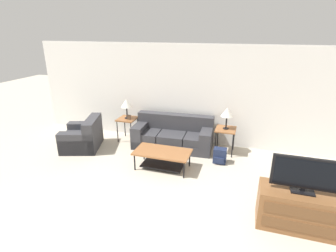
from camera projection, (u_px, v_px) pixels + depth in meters
The scene contains 13 objects.
ground_plane at pixel (102, 252), 3.66m from camera, with size 24.00×24.00×0.00m, color beige.
wall_back at pixel (181, 94), 6.96m from camera, with size 8.43×0.06×2.60m.
couch at pixel (173, 136), 6.85m from camera, with size 2.07×0.96×0.82m.
armchair at pixel (83, 137), 6.80m from camera, with size 1.16×1.24×0.80m.
coffee_table at pixel (162, 156), 5.77m from camera, with size 1.23×0.65×0.41m.
side_table_left at pixel (127, 121), 7.17m from camera, with size 0.49×0.53×0.64m.
side_table_right at pixel (226, 131), 6.42m from camera, with size 0.49×0.53×0.64m.
table_lamp_left at pixel (126, 104), 7.00m from camera, with size 0.30×0.30×0.54m.
table_lamp_right at pixel (227, 112), 6.25m from camera, with size 0.30×0.30×0.54m.
tv_console at pixel (298, 209), 4.04m from camera, with size 1.21×0.55×0.64m.
television at pixel (306, 174), 3.82m from camera, with size 0.96×0.20×0.57m.
backpack at pixel (220, 156), 6.05m from camera, with size 0.29×0.27×0.36m.
picture_frame at pixel (129, 117), 7.02m from camera, with size 0.10×0.04×0.13m.
Camera 1 is at (1.72, -2.41, 2.94)m, focal length 28.00 mm.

